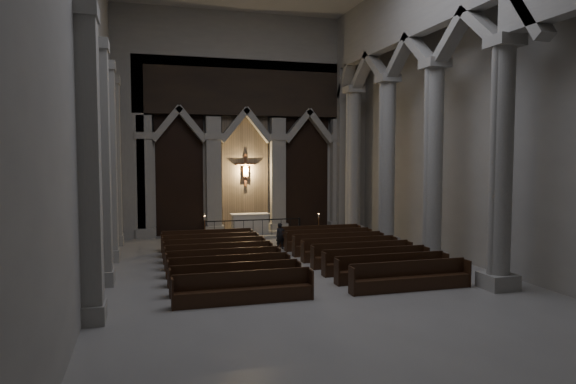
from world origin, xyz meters
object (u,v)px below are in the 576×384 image
Objects in this scene: altar at (250,223)px; pews at (291,259)px; candle_stand_right at (319,230)px; worshipper at (280,236)px; candle_stand_left at (205,234)px; altar_rail at (253,226)px.

pews is at bearing -90.09° from altar.
candle_stand_right reaches higher than worshipper.
worshipper is (0.56, -4.33, -0.07)m from altar.
candle_stand_left is 4.36m from worshipper.
worshipper is at bearing -80.44° from altar_rail.
worshipper is (-2.87, -2.93, 0.26)m from candle_stand_right.
altar_rail is 3.45m from worshipper.
pews is (2.55, -6.81, -0.06)m from candle_stand_left.
pews is at bearing -90.00° from altar_rail.
altar is at bearing 92.24° from worshipper.
candle_stand_right is (3.44, -0.48, -0.33)m from altar_rail.
altar_rail is 3.49m from candle_stand_right.
pews is (-0.01, -8.11, -0.38)m from altar.
candle_stand_left is at bearing 178.97° from candle_stand_right.
candle_stand_right is at bearing -1.03° from candle_stand_left.
altar is at bearing 26.88° from candle_stand_left.
altar is at bearing 89.21° from altar_rail.
pews is (-3.44, -6.70, -0.04)m from candle_stand_right.
pews is (0.00, -7.18, -0.37)m from altar_rail.
altar_rail is at bearing 8.19° from candle_stand_left.
worshipper is at bearing -44.17° from candle_stand_left.
candle_stand_right reaches higher than altar_rail.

